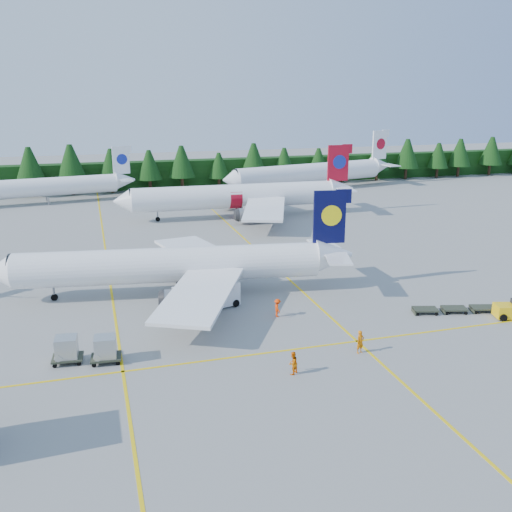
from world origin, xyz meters
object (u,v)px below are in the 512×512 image
object	(u,v)px
airliner_navy	(164,266)
airliner_red	(230,197)
service_truck	(213,296)
baggage_tug	(512,310)

from	to	relation	value
airliner_navy	airliner_red	bearing A→B (deg)	74.14
airliner_red	service_truck	distance (m)	43.05
baggage_tug	airliner_red	bearing A→B (deg)	121.41
airliner_navy	service_truck	bearing A→B (deg)	-42.51
airliner_navy	baggage_tug	world-z (taller)	airliner_navy
airliner_navy	service_truck	size ratio (longest dim) A/B	6.69
baggage_tug	service_truck	bearing A→B (deg)	173.76
baggage_tug	airliner_navy	bearing A→B (deg)	168.45
airliner_navy	baggage_tug	xyz separation A→B (m)	(31.22, -15.76, -2.46)
airliner_navy	service_truck	distance (m)	6.92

